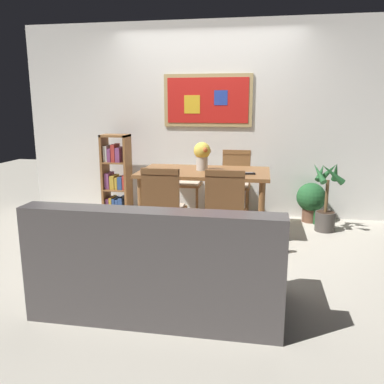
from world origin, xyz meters
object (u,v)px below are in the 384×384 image
at_px(dining_chair_near_right, 225,206).
at_px(dining_chair_far_right, 236,178).
at_px(leather_couch, 160,269).
at_px(potted_ivy, 311,200).
at_px(bookshelf, 116,178).
at_px(flower_vase, 202,154).
at_px(tv_remote, 248,173).
at_px(potted_palm, 326,203).
at_px(dining_chair_near_left, 163,203).
at_px(dining_table, 204,179).
at_px(dining_chair_far_left, 188,176).

distance_m(dining_chair_near_right, dining_chair_far_right, 1.53).
height_order(leather_couch, potted_ivy, leather_couch).
xyz_separation_m(bookshelf, flower_vase, (1.26, -0.49, 0.43)).
bearing_deg(dining_chair_near_right, tv_remote, 72.04).
relative_size(dining_chair_far_right, flower_vase, 2.73).
height_order(leather_couch, tv_remote, leather_couch).
distance_m(bookshelf, potted_palm, 2.76).
distance_m(leather_couch, tv_remote, 1.88).
xyz_separation_m(dining_chair_near_right, dining_chair_near_left, (-0.64, -0.01, 0.00)).
bearing_deg(potted_ivy, dining_table, -153.37).
xyz_separation_m(dining_chair_far_right, potted_palm, (1.13, -0.49, -0.18)).
height_order(dining_table, potted_palm, potted_palm).
bearing_deg(bookshelf, leather_couch, -62.85).
xyz_separation_m(dining_chair_far_left, potted_palm, (1.79, -0.51, -0.18)).
relative_size(dining_chair_far_left, potted_palm, 1.05).
xyz_separation_m(dining_chair_far_right, potted_ivy, (1.00, -0.10, -0.24)).
xyz_separation_m(dining_table, bookshelf, (-1.30, 0.52, -0.13)).
xyz_separation_m(dining_chair_far_left, bookshelf, (-0.95, -0.26, -0.02)).
bearing_deg(dining_chair_near_left, bookshelf, 127.19).
height_order(dining_chair_far_right, potted_palm, dining_chair_far_right).
xyz_separation_m(dining_chair_far_right, dining_chair_far_left, (-0.67, 0.02, 0.00)).
bearing_deg(dining_chair_far_right, leather_couch, -98.08).
relative_size(dining_chair_near_right, tv_remote, 5.65).
xyz_separation_m(bookshelf, tv_remote, (1.82, -0.69, 0.24)).
distance_m(dining_chair_near_right, potted_ivy, 1.76).
bearing_deg(bookshelf, tv_remote, -20.70).
relative_size(dining_chair_far_right, dining_chair_near_left, 1.00).
distance_m(dining_chair_far_right, tv_remote, 0.98).
xyz_separation_m(leather_couch, potted_palm, (1.50, 2.17, 0.04)).
distance_m(dining_chair_near_right, tv_remote, 0.67).
height_order(dining_chair_far_right, potted_ivy, dining_chair_far_right).
xyz_separation_m(dining_chair_far_right, flower_vase, (-0.35, -0.74, 0.41)).
xyz_separation_m(dining_table, dining_chair_far_right, (0.32, 0.76, -0.12)).
relative_size(dining_chair_near_left, tv_remote, 5.65).
distance_m(dining_table, dining_chair_near_right, 0.84).
distance_m(potted_ivy, flower_vase, 1.63).
relative_size(dining_chair_near_left, potted_palm, 1.05).
height_order(bookshelf, potted_palm, bookshelf).
height_order(dining_chair_far_left, leather_couch, dining_chair_far_left).
height_order(dining_chair_far_right, leather_couch, dining_chair_far_right).
xyz_separation_m(dining_chair_far_right, leather_couch, (-0.38, -2.66, -0.22)).
height_order(bookshelf, flower_vase, bookshelf).
height_order(dining_chair_far_left, potted_palm, dining_chair_far_left).
height_order(dining_chair_near_right, dining_chair_near_left, same).
height_order(potted_ivy, potted_palm, potted_palm).
bearing_deg(dining_table, bookshelf, 158.16).
bearing_deg(dining_chair_far_left, potted_palm, -15.75).
bearing_deg(tv_remote, dining_table, 162.23).
height_order(dining_chair_near_left, bookshelf, bookshelf).
height_order(dining_chair_near_left, dining_chair_far_left, same).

